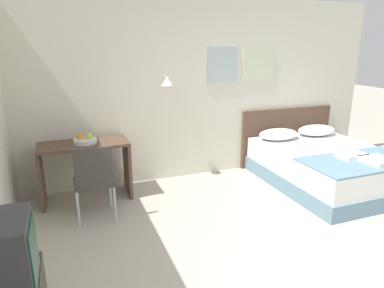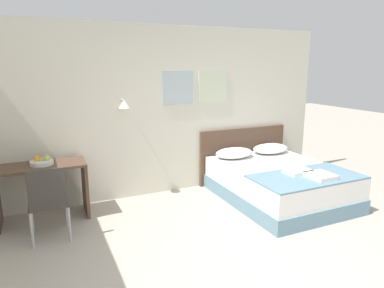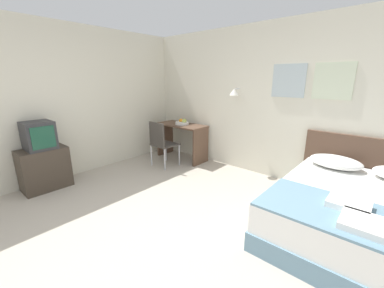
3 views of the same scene
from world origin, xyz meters
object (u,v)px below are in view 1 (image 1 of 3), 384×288
folded_towel_near_foot (352,155)px  desk_chair (94,178)px  bed (327,167)px  pillow_left (279,134)px  throw_blanket (362,161)px  desk (85,161)px  headboard (286,136)px  fruit_bowl (85,140)px  pillow_right (316,130)px  folded_towel_mid_bed (377,160)px

folded_towel_near_foot → desk_chair: (-3.24, 0.51, -0.05)m
bed → pillow_left: (-0.37, 0.73, 0.35)m
throw_blanket → desk_chair: (-3.28, 0.65, -0.01)m
bed → pillow_left: 0.89m
folded_towel_near_foot → desk: size_ratio=0.31×
headboard → fruit_bowl: headboard is taller
pillow_right → fruit_bowl: fruit_bowl is taller
desk_chair → fruit_bowl: bearing=92.2°
throw_blanket → desk_chair: 3.34m
bed → throw_blanket: size_ratio=1.29×
pillow_left → throw_blanket: (0.37, -1.31, -0.07)m
pillow_left → folded_towel_near_foot: size_ratio=1.87×
pillow_right → desk: size_ratio=0.59×
throw_blanket → fruit_bowl: size_ratio=5.29×
headboard → pillow_left: (-0.37, -0.30, 0.14)m
folded_towel_near_foot → pillow_left: bearing=106.1°
bed → fruit_bowl: size_ratio=6.84×
bed → desk_chair: size_ratio=2.16×
bed → folded_towel_near_foot: size_ratio=5.64×
desk_chair → fruit_bowl: size_ratio=3.16×
folded_towel_mid_bed → desk_chair: desk_chair is taller
headboard → folded_towel_near_foot: (-0.03, -1.46, 0.11)m
pillow_left → desk_chair: bearing=-167.4°
throw_blanket → desk_chair: desk_chair is taller
bed → throw_blanket: bearing=-90.0°
folded_towel_mid_bed → fruit_bowl: size_ratio=1.20×
fruit_bowl → throw_blanket: bearing=-21.4°
folded_towel_near_foot → folded_towel_mid_bed: 0.31m
bed → pillow_left: size_ratio=3.01×
pillow_left → folded_towel_near_foot: (0.34, -1.17, -0.03)m
folded_towel_mid_bed → desk_chair: 3.48m
headboard → folded_towel_near_foot: bearing=-91.4°
pillow_right → throw_blanket: size_ratio=0.43×
desk → fruit_bowl: (0.03, -0.01, 0.28)m
bed → folded_towel_mid_bed: size_ratio=5.72×
pillow_left → throw_blanket: size_ratio=0.43×
headboard → desk: bearing=-174.8°
headboard → throw_blanket: (0.00, -1.60, 0.06)m
folded_towel_near_foot → desk_chair: size_ratio=0.38×
bed → pillow_right: pillow_right is taller
pillow_right → headboard: bearing=141.3°
bed → headboard: (0.00, 1.03, 0.22)m
pillow_left → fruit_bowl: fruit_bowl is taller
pillow_left → pillow_right: 0.74m
headboard → pillow_right: headboard is taller
pillow_right → fruit_bowl: 3.68m
pillow_right → folded_towel_mid_bed: (-0.26, -1.45, -0.03)m
folded_towel_mid_bed → desk: size_ratio=0.31×
throw_blanket → desk: desk is taller
bed → folded_towel_near_foot: 0.55m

